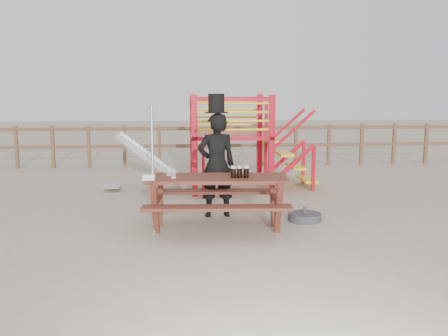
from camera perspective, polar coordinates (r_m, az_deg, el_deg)
ground at (r=7.76m, az=1.74°, el=-7.42°), size 60.00×60.00×0.00m
back_fence at (r=14.50m, az=-1.47°, el=3.10°), size 15.09×0.09×1.20m
playground_fort at (r=11.09m, az=0.25°, el=3.11°), size 4.71×1.84×2.10m
picnic_table at (r=7.82m, az=-0.83°, el=-3.26°), size 2.28×1.65×0.85m
man_with_hat at (r=8.59m, az=-0.87°, el=0.66°), size 0.70×0.51×2.13m
metal_pole at (r=7.57m, az=-8.16°, el=-0.33°), size 0.04×0.04×1.95m
parasol_base at (r=8.56m, az=9.20°, el=-5.53°), size 0.56×0.56×0.24m
paper_bag at (r=7.57m, az=-8.59°, el=-1.05°), size 0.18×0.14×0.08m
stout_pints at (r=7.71m, az=1.81°, el=-0.43°), size 0.30×0.19×0.17m
empty_glasses at (r=7.78m, az=-6.07°, el=-0.52°), size 0.16×0.33×0.15m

